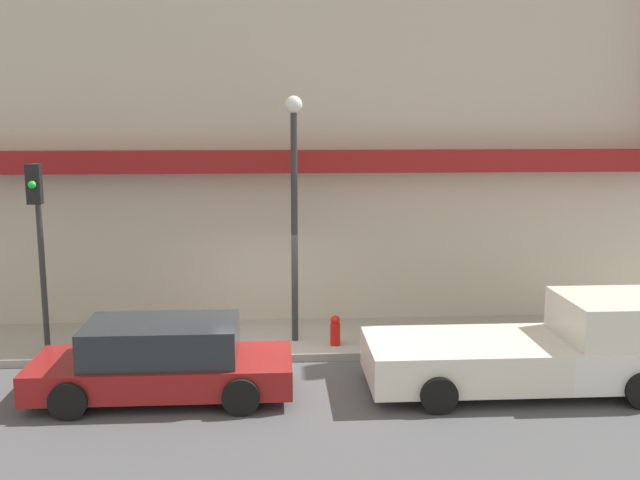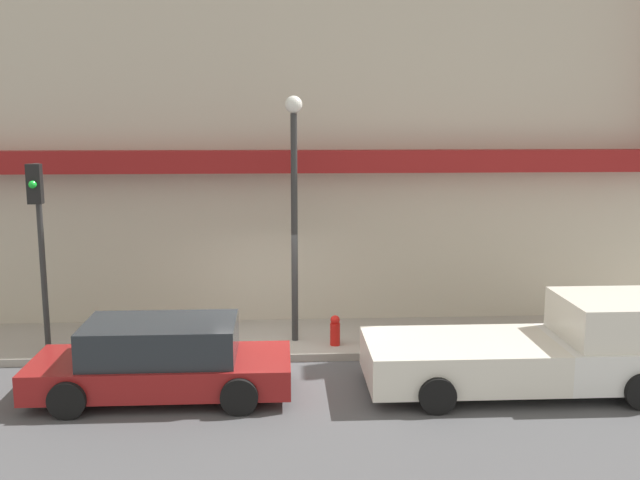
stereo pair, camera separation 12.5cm
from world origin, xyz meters
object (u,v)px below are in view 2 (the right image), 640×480
parked_car (162,360)px  traffic_light (39,224)px  fire_hydrant (335,330)px  street_lamp (294,189)px  pickup_truck (544,350)px

parked_car → traffic_light: bearing=139.5°
parked_car → fire_hydrant: bearing=33.4°
parked_car → traffic_light: traffic_light is taller
street_lamp → traffic_light: street_lamp is taller
pickup_truck → fire_hydrant: (-3.68, 2.26, -0.26)m
pickup_truck → fire_hydrant: pickup_truck is taller
pickup_truck → fire_hydrant: size_ratio=8.81×
pickup_truck → fire_hydrant: bearing=149.7°
parked_car → fire_hydrant: parked_car is taller
street_lamp → pickup_truck: bearing=-30.3°
fire_hydrant → street_lamp: bearing=155.6°
traffic_light → pickup_truck: bearing=-13.1°
fire_hydrant → traffic_light: bearing=179.9°
fire_hydrant → street_lamp: (-0.84, 0.38, 2.97)m
pickup_truck → parked_car: 6.96m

